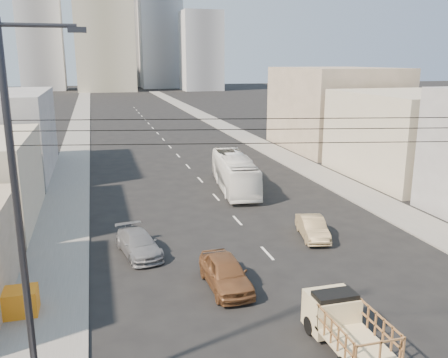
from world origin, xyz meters
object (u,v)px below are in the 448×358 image
sedan_tan (313,228)px  sedan_brown (226,273)px  city_bus (235,172)px  streetlamp_left (22,219)px  sedan_grey (139,244)px  crate_stack (16,302)px  flatbed_pickup (345,322)px

sedan_tan → sedan_brown: bearing=-132.8°
sedan_tan → city_bus: bearing=108.4°
sedan_tan → streetlamp_left: (-14.99, -11.59, 5.77)m
sedan_grey → sedan_brown: bearing=-65.8°
city_bus → sedan_tan: (1.44, -12.40, -0.84)m
crate_stack → city_bus: bearing=49.4°
sedan_tan → crate_stack: (-16.60, -5.29, 0.03)m
city_bus → crate_stack: city_bus is taller
sedan_grey → crate_stack: size_ratio=2.53×
flatbed_pickup → sedan_tan: 11.82m
sedan_brown → sedan_tan: size_ratio=1.14×
flatbed_pickup → sedan_grey: bearing=121.0°
city_bus → sedan_tan: city_bus is taller
sedan_tan → crate_stack: 17.42m
sedan_grey → crate_stack: sedan_grey is taller
sedan_brown → streetlamp_left: (-7.91, -6.55, 5.65)m
sedan_grey → flatbed_pickup: bearing=-70.2°
sedan_tan → streetlamp_left: size_ratio=0.34×
sedan_brown → sedan_grey: sedan_brown is taller
city_bus → sedan_brown: size_ratio=2.34×
city_bus → sedan_brown: bearing=-101.2°
sedan_brown → streetlamp_left: 11.73m
flatbed_pickup → sedan_brown: size_ratio=0.96×
flatbed_pickup → streetlamp_left: streetlamp_left is taller
city_bus → streetlamp_left: (-13.55, -23.99, 4.94)m
flatbed_pickup → sedan_tan: (3.99, 11.12, -0.43)m
sedan_tan → crate_stack: sedan_tan is taller
city_bus → sedan_tan: size_ratio=2.67×
sedan_tan → streetlamp_left: streetlamp_left is taller
flatbed_pickup → streetlamp_left: (-11.00, -0.47, 5.34)m
sedan_brown → crate_stack: (-9.52, -0.25, -0.09)m
sedan_brown → flatbed_pickup: bearing=-64.7°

